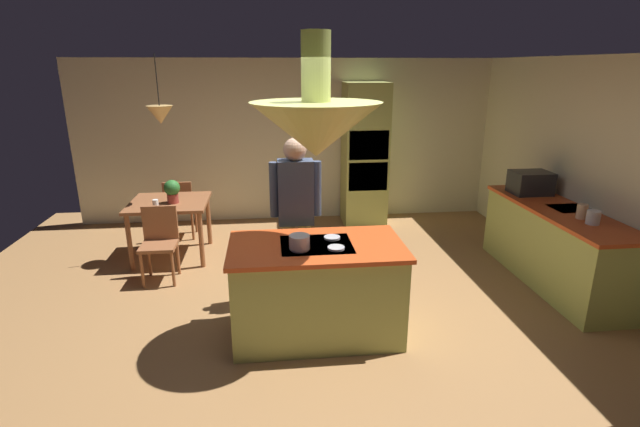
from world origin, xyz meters
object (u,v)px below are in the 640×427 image
Objects in this scene: chair_facing_island at (160,238)px; cooking_pot_on_cooktop at (299,242)px; dining_table at (170,209)px; person_at_island at (296,209)px; microwave_on_counter at (531,183)px; kitchen_island at (316,289)px; potted_plant_on_table at (172,190)px; cup_on_table at (156,203)px; canister_flour at (593,217)px; chair_by_back_wall at (180,205)px; canister_sugar at (582,211)px; oven_tower at (365,155)px.

cooking_pot_on_cooktop is at bearing -45.02° from chair_facing_island.
dining_table is 1.13× the size of chair_facing_island.
chair_facing_island is 2.23m from cooking_pot_on_cooktop.
person_at_island reaches higher than microwave_on_counter.
kitchen_island is 2.63m from potted_plant_on_table.
cup_on_table is 4.93m from canister_flour.
dining_table is at bearing 138.61° from person_at_island.
cooking_pot_on_cooktop is (1.54, -1.54, 0.48)m from chair_facing_island.
chair_facing_island is at bearing 165.72° from canister_flour.
kitchen_island is 17.53× the size of cup_on_table.
potted_plant_on_table is at bearing 172.88° from microwave_on_counter.
cup_on_table is (-0.11, 0.46, 0.30)m from chair_facing_island.
cup_on_table is at bearing 160.91° from canister_flour.
chair_by_back_wall is 3.33m from cooking_pot_on_cooktop.
dining_table is 4.91m from canister_flour.
canister_flour reaches higher than dining_table.
cup_on_table is at bearing 134.18° from kitchen_island.
canister_sugar is 1.02m from microwave_on_counter.
kitchen_island is at bearing -51.02° from potted_plant_on_table.
oven_tower is 14.14× the size of canister_sugar.
potted_plant_on_table reaches higher than canister_sugar.
kitchen_island is at bearing -171.29° from canister_sugar.
canister_flour is at bearing -59.79° from oven_tower.
potted_plant_on_table is 2.60m from cooking_pot_on_cooktop.
oven_tower reaches higher than potted_plant_on_table.
chair_facing_island is 2.90× the size of potted_plant_on_table.
potted_plant_on_table is 4.80m from canister_flour.
potted_plant_on_table is (-1.49, 1.29, -0.09)m from person_at_island.
oven_tower reaches higher than chair_facing_island.
kitchen_island is at bearing 39.09° from cooking_pot_on_cooktop.
kitchen_island is 0.57m from cooking_pot_on_cooktop.
dining_table is 4.85m from canister_sugar.
kitchen_island is 8.76× the size of cooking_pot_on_cooktop.
potted_plant_on_table reaches higher than chair_by_back_wall.
person_at_island is 0.85m from cooking_pot_on_cooktop.
chair_by_back_wall is 5.59× the size of canister_sugar.
chair_by_back_wall is at bearing -170.78° from oven_tower.
kitchen_island is 11.22× the size of canister_flour.
chair_facing_island is at bearing 156.24° from person_at_island.
microwave_on_counter reaches higher than kitchen_island.
dining_table is at bearing 129.22° from potted_plant_on_table.
dining_table is 1.13× the size of chair_by_back_wall.
kitchen_island is 2.63m from cup_on_table.
microwave_on_counter reaches higher than potted_plant_on_table.
oven_tower reaches higher than canister_flour.
cup_on_table is (-0.11, -0.23, 0.15)m from dining_table.
chair_facing_island is at bearing 134.98° from cooking_pot_on_cooktop.
chair_by_back_wall is 2.90× the size of potted_plant_on_table.
potted_plant_on_table is at bearing 38.28° from cup_on_table.
person_at_island is (-1.24, -2.52, -0.09)m from oven_tower.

